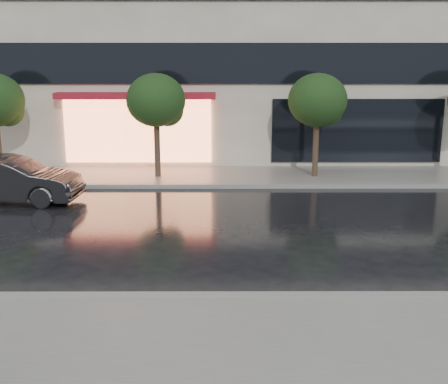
{
  "coord_description": "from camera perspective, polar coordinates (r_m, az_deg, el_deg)",
  "views": [
    {
      "loc": [
        -0.53,
        -11.01,
        4.6
      ],
      "look_at": [
        -0.5,
        2.13,
        1.4
      ],
      "focal_mm": 45.0,
      "sensor_mm": 36.0,
      "label": 1
    }
  ],
  "objects": [
    {
      "name": "ground",
      "position": [
        11.95,
        2.44,
        -8.98
      ],
      "size": [
        120.0,
        120.0,
        0.0
      ],
      "primitive_type": "plane",
      "color": "black",
      "rests_on": "ground"
    },
    {
      "name": "sidewalk_near",
      "position": [
        9.01,
        3.39,
        -16.61
      ],
      "size": [
        60.0,
        4.5,
        0.12
      ],
      "primitive_type": "cube",
      "color": "slate",
      "rests_on": "ground"
    },
    {
      "name": "sidewalk_far",
      "position": [
        21.75,
        1.24,
        1.63
      ],
      "size": [
        60.0,
        3.5,
        0.12
      ],
      "primitive_type": "cube",
      "color": "slate",
      "rests_on": "ground"
    },
    {
      "name": "curb_near",
      "position": [
        11.0,
        2.67,
        -10.65
      ],
      "size": [
        60.0,
        0.25,
        0.14
      ],
      "primitive_type": "cube",
      "color": "gray",
      "rests_on": "ground"
    },
    {
      "name": "curb_far",
      "position": [
        20.04,
        1.36,
        0.61
      ],
      "size": [
        60.0,
        0.25,
        0.14
      ],
      "primitive_type": "cube",
      "color": "gray",
      "rests_on": "ground"
    },
    {
      "name": "tree_mid_west",
      "position": [
        21.25,
        -6.75,
        9.06
      ],
      "size": [
        2.2,
        2.2,
        3.99
      ],
      "color": "#33261C",
      "rests_on": "ground"
    },
    {
      "name": "tree_mid_east",
      "position": [
        21.41,
        9.62,
        9.0
      ],
      "size": [
        2.2,
        2.2,
        3.99
      ],
      "color": "#33261C",
      "rests_on": "ground"
    },
    {
      "name": "parked_car",
      "position": [
        19.18,
        -20.93,
        1.15
      ],
      "size": [
        4.57,
        1.88,
        1.47
      ],
      "primitive_type": "imported",
      "rotation": [
        0.0,
        0.0,
        1.5
      ],
      "color": "black",
      "rests_on": "ground"
    }
  ]
}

